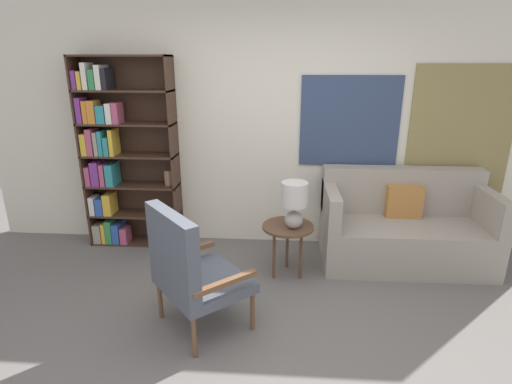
{
  "coord_description": "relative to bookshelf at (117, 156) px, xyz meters",
  "views": [
    {
      "loc": [
        0.11,
        -2.27,
        2.0
      ],
      "look_at": [
        -0.11,
        1.06,
        0.9
      ],
      "focal_mm": 28.0,
      "sensor_mm": 36.0,
      "label": 1
    }
  ],
  "objects": [
    {
      "name": "side_table",
      "position": [
        1.86,
        -0.63,
        -0.56
      ],
      "size": [
        0.49,
        0.49,
        0.52
      ],
      "color": "brown",
      "rests_on": "ground_plane"
    },
    {
      "name": "wall_back",
      "position": [
        1.74,
        0.18,
        0.33
      ],
      "size": [
        6.4,
        0.08,
        2.7
      ],
      "color": "silver",
      "rests_on": "ground_plane"
    },
    {
      "name": "bookshelf",
      "position": [
        0.0,
        0.0,
        0.0
      ],
      "size": [
        1.01,
        0.3,
        2.06
      ],
      "color": "#422B1E",
      "rests_on": "ground_plane"
    },
    {
      "name": "couch",
      "position": [
        3.05,
        -0.24,
        -0.66
      ],
      "size": [
        1.65,
        0.8,
        0.94
      ],
      "color": "#9E9384",
      "rests_on": "ground_plane"
    },
    {
      "name": "armchair",
      "position": [
        1.11,
        -1.52,
        -0.47
      ],
      "size": [
        0.87,
        0.88,
        1.0
      ],
      "color": "brown",
      "rests_on": "ground_plane"
    },
    {
      "name": "ground_plane",
      "position": [
        1.68,
        -1.85,
        -1.02
      ],
      "size": [
        14.0,
        14.0,
        0.0
      ],
      "primitive_type": "plane",
      "color": "#66605B"
    },
    {
      "name": "table_lamp",
      "position": [
        1.91,
        -0.68,
        -0.23
      ],
      "size": [
        0.24,
        0.24,
        0.44
      ],
      "color": "#A59E93",
      "rests_on": "side_table"
    }
  ]
}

